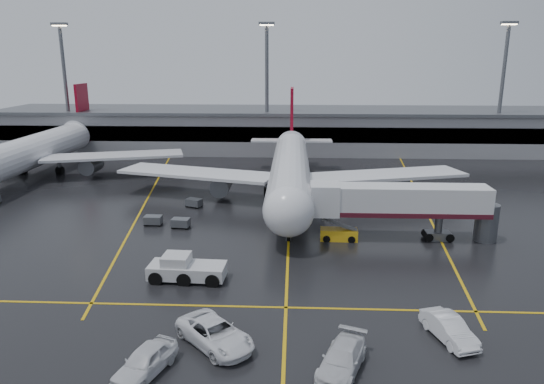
{
  "coord_description": "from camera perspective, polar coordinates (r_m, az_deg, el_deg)",
  "views": [
    {
      "loc": [
        0.52,
        -57.6,
        18.91
      ],
      "look_at": [
        -2.0,
        -2.0,
        4.0
      ],
      "focal_mm": 33.16,
      "sensor_mm": 36.0,
      "label": 1
    }
  ],
  "objects": [
    {
      "name": "jet_bridge",
      "position": [
        54.92,
        14.42,
        -1.32
      ],
      "size": [
        19.9,
        3.4,
        6.05
      ],
      "color": "silver",
      "rests_on": "ground"
    },
    {
      "name": "service_van_a",
      "position": [
        35.47,
        -6.48,
        -15.67
      ],
      "size": [
        6.45,
        6.57,
        1.75
      ],
      "primitive_type": "imported",
      "rotation": [
        0.0,
        0.0,
        0.76
      ],
      "color": "white",
      "rests_on": "ground"
    },
    {
      "name": "main_airliner",
      "position": [
        68.89,
        2.11,
        2.66
      ],
      "size": [
        48.8,
        45.6,
        14.1
      ],
      "color": "silver",
      "rests_on": "ground"
    },
    {
      "name": "apron_line_centre",
      "position": [
        60.62,
        1.98,
        -3.18
      ],
      "size": [
        0.25,
        90.0,
        0.02
      ],
      "primitive_type": "cube",
      "color": "gold",
      "rests_on": "ground"
    },
    {
      "name": "baggage_cart_b",
      "position": [
        60.21,
        -13.34,
        -3.1
      ],
      "size": [
        2.01,
        1.32,
        1.12
      ],
      "color": "#595B60",
      "rests_on": "ground"
    },
    {
      "name": "terminal",
      "position": [
        106.54,
        2.31,
        7.11
      ],
      "size": [
        122.0,
        19.0,
        8.6
      ],
      "color": "gray",
      "rests_on": "ground"
    },
    {
      "name": "apron_line_left",
      "position": [
        73.13,
        -13.8,
        -0.42
      ],
      "size": [
        9.99,
        69.35,
        0.02
      ],
      "primitive_type": "cube",
      "rotation": [
        0.0,
        0.0,
        0.14
      ],
      "color": "gold",
      "rests_on": "ground"
    },
    {
      "name": "baggage_cart_a",
      "position": [
        58.59,
        -10.33,
        -3.44
      ],
      "size": [
        2.11,
        1.48,
        1.12
      ],
      "color": "#595B60",
      "rests_on": "ground"
    },
    {
      "name": "light_mast_left",
      "position": [
        109.6,
        -22.43,
        11.58
      ],
      "size": [
        3.0,
        1.2,
        25.45
      ],
      "color": "#595B60",
      "rests_on": "ground"
    },
    {
      "name": "light_mast_right",
      "position": [
        107.23,
        24.71,
        11.29
      ],
      "size": [
        3.0,
        1.2,
        25.45
      ],
      "color": "#595B60",
      "rests_on": "ground"
    },
    {
      "name": "service_van_c",
      "position": [
        37.95,
        19.44,
        -14.4
      ],
      "size": [
        3.2,
        5.31,
        1.65
      ],
      "primitive_type": "imported",
      "rotation": [
        0.0,
        0.0,
        0.31
      ],
      "color": "white",
      "rests_on": "ground"
    },
    {
      "name": "apron_line_right",
      "position": [
        72.34,
        16.48,
        -0.78
      ],
      "size": [
        7.57,
        69.64,
        0.02
      ],
      "primitive_type": "cube",
      "rotation": [
        0.0,
        0.0,
        -0.1
      ],
      "color": "gold",
      "rests_on": "ground"
    },
    {
      "name": "service_van_b",
      "position": [
        33.18,
        7.97,
        -18.24
      ],
      "size": [
        4.06,
        6.0,
        1.61
      ],
      "primitive_type": "imported",
      "rotation": [
        0.0,
        0.0,
        -0.36
      ],
      "color": "silver",
      "rests_on": "ground"
    },
    {
      "name": "second_airliner",
      "position": [
        91.17,
        -25.32,
        4.28
      ],
      "size": [
        48.8,
        45.6,
        14.1
      ],
      "color": "silver",
      "rests_on": "ground"
    },
    {
      "name": "baggage_cart_c",
      "position": [
        66.36,
        -8.84,
        -1.18
      ],
      "size": [
        2.35,
        2.0,
        1.12
      ],
      "color": "#595B60",
      "rests_on": "ground"
    },
    {
      "name": "service_van_d",
      "position": [
        33.48,
        -14.21,
        -18.13
      ],
      "size": [
        3.61,
        5.46,
        1.73
      ],
      "primitive_type": "imported",
      "rotation": [
        0.0,
        0.0,
        -0.34
      ],
      "color": "silver",
      "rests_on": "ground"
    },
    {
      "name": "apron_line_stop",
      "position": [
        40.31,
        1.59,
        -12.97
      ],
      "size": [
        60.0,
        0.25,
        0.02
      ],
      "primitive_type": "cube",
      "color": "gold",
      "rests_on": "ground"
    },
    {
      "name": "belt_loader",
      "position": [
        54.44,
        7.59,
        -4.78
      ],
      "size": [
        4.01,
        2.0,
        2.5
      ],
      "color": "gold",
      "rests_on": "ground"
    },
    {
      "name": "ground",
      "position": [
        60.63,
        1.98,
        -3.19
      ],
      "size": [
        220.0,
        220.0,
        0.0
      ],
      "primitive_type": "plane",
      "color": "black",
      "rests_on": "ground"
    },
    {
      "name": "light_mast_mid",
      "position": [
        99.85,
        -0.59,
        12.45
      ],
      "size": [
        3.0,
        1.2,
        25.45
      ],
      "color": "#595B60",
      "rests_on": "ground"
    },
    {
      "name": "pushback_tractor",
      "position": [
        45.2,
        -9.82,
        -8.65
      ],
      "size": [
        6.81,
        3.17,
        2.39
      ],
      "color": "#BDBDBF",
      "rests_on": "ground"
    }
  ]
}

